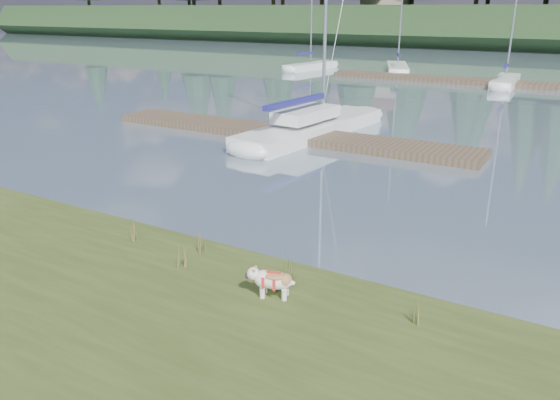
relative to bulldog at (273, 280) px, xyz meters
The scene contains 17 objects.
ground 32.96m from the bulldog, 94.80° to the left, with size 200.00×200.00×0.00m, color slate.
bank 4.22m from the bulldog, 131.09° to the right, with size 60.00×9.00×0.35m, color #3D4A1D.
ridge 75.91m from the bulldog, 92.08° to the left, with size 200.00×20.00×5.00m, color #1D3218.
bulldog is the anchor object (origin of this frame).
sailboat_main 14.62m from the bulldog, 113.05° to the left, with size 2.90×9.82×13.83m.
dock_near 13.64m from the bulldog, 119.71° to the left, with size 16.00×2.00×0.30m, color #4C3D2C.
dock_far 32.85m from the bulldog, 91.32° to the left, with size 26.00×2.20×0.30m, color #4C3D2C.
sailboat_bg_0 39.54m from the bulldog, 115.98° to the left, with size 2.39×6.88×9.93m.
sailboat_bg_1 39.41m from the bulldog, 105.96° to the left, with size 4.20×7.77×11.57m.
sailboat_bg_2 33.23m from the bulldog, 92.63° to the left, with size 1.66×6.79×10.26m.
weed_0 2.07m from the bulldog, behind, with size 0.17×0.14×0.55m.
weed_1 2.27m from the bulldog, 160.54° to the left, with size 0.17×0.14×0.56m.
weed_2 0.61m from the bulldog, 94.13° to the left, with size 0.17×0.14×0.69m.
weed_3 3.70m from the bulldog, behind, with size 0.17×0.14×0.66m.
weed_4 0.40m from the bulldog, 132.20° to the left, with size 0.17×0.14×0.44m.
weed_5 2.41m from the bulldog, 10.02° to the left, with size 0.17×0.14×0.58m.
mud_lip 3.08m from the bulldog, 155.80° to the left, with size 60.00×0.50×0.14m, color #33281C.
Camera 1 is at (7.02, -9.86, 4.99)m, focal length 35.00 mm.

